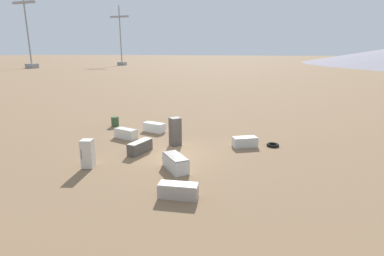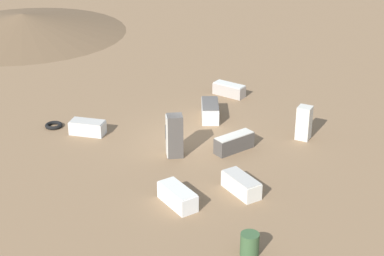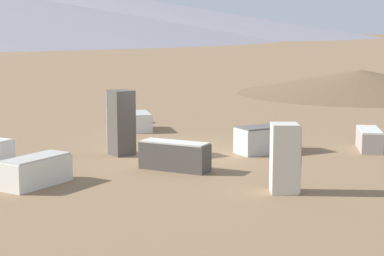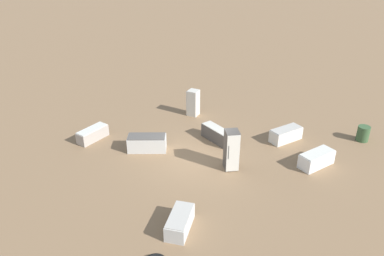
% 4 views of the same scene
% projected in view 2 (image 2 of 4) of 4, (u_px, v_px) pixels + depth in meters
% --- Properties ---
extents(ground_plane, '(1000.00, 1000.00, 0.00)m').
position_uv_depth(ground_plane, '(191.00, 140.00, 28.84)').
color(ground_plane, '#846647').
extents(dirt_mound, '(14.11, 14.11, 1.35)m').
position_uv_depth(dirt_mound, '(23.00, 23.00, 44.00)').
color(dirt_mound, brown).
rests_on(dirt_mound, ground_plane).
extents(discarded_fridge_0, '(1.85, 1.10, 0.69)m').
position_uv_depth(discarded_fridge_0, '(241.00, 185.00, 24.45)').
color(discarded_fridge_0, silver).
rests_on(discarded_fridge_0, ground_plane).
extents(discarded_fridge_1, '(0.90, 0.91, 1.88)m').
position_uv_depth(discarded_fridge_1, '(174.00, 136.00, 27.01)').
color(discarded_fridge_1, '#4C4742').
rests_on(discarded_fridge_1, ground_plane).
extents(discarded_fridge_2, '(1.88, 1.89, 0.79)m').
position_uv_depth(discarded_fridge_2, '(210.00, 111.00, 30.87)').
color(discarded_fridge_2, silver).
rests_on(discarded_fridge_2, ground_plane).
extents(discarded_fridge_3, '(0.86, 1.91, 0.75)m').
position_uv_depth(discarded_fridge_3, '(234.00, 143.00, 27.71)').
color(discarded_fridge_3, '#4C4742').
rests_on(discarded_fridge_3, ground_plane).
extents(discarded_fridge_4, '(0.75, 0.77, 1.55)m').
position_uv_depth(discarded_fridge_4, '(304.00, 123.00, 28.64)').
color(discarded_fridge_4, beige).
rests_on(discarded_fridge_4, ground_plane).
extents(discarded_fridge_5, '(1.73, 1.42, 0.64)m').
position_uv_depth(discarded_fridge_5, '(88.00, 127.00, 29.27)').
color(discarded_fridge_5, silver).
rests_on(discarded_fridge_5, ground_plane).
extents(discarded_fridge_6, '(1.77, 0.88, 0.64)m').
position_uv_depth(discarded_fridge_6, '(229.00, 90.00, 33.58)').
color(discarded_fridge_6, '#A89E93').
rests_on(discarded_fridge_6, ground_plane).
extents(discarded_fridge_7, '(1.85, 1.07, 0.70)m').
position_uv_depth(discarded_fridge_7, '(178.00, 196.00, 23.66)').
color(discarded_fridge_7, white).
rests_on(discarded_fridge_7, ground_plane).
extents(scrap_tire, '(0.82, 0.82, 0.17)m').
position_uv_depth(scrap_tire, '(54.00, 125.00, 30.04)').
color(scrap_tire, black).
rests_on(scrap_tire, ground_plane).
extents(rusty_barrel, '(0.62, 0.62, 0.80)m').
position_uv_depth(rusty_barrel, '(250.00, 244.00, 20.81)').
color(rusty_barrel, '#385633').
rests_on(rusty_barrel, ground_plane).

